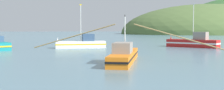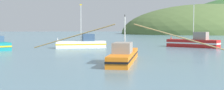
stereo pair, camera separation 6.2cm
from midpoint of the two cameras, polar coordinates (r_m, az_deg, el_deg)
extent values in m
ellipsoid|color=#516B38|center=(185.48, 18.82, 2.17)|extent=(108.91, 87.13, 36.50)
cube|color=orange|center=(28.97, 2.48, -2.34)|extent=(5.38, 11.95, 1.03)
cube|color=black|center=(28.96, 2.48, -2.24)|extent=(5.43, 12.07, 0.18)
cone|color=orange|center=(34.33, 3.50, 0.00)|extent=(0.25, 0.25, 0.70)
cube|color=gray|center=(27.31, 2.11, -0.55)|extent=(2.55, 3.53, 1.01)
cylinder|color=silver|center=(29.12, 2.56, 2.21)|extent=(0.12, 0.12, 3.56)
cube|color=black|center=(29.14, 2.57, 5.95)|extent=(0.14, 0.35, 0.20)
cylinder|color=#997F4C|center=(29.90, -7.78, 1.78)|extent=(8.47, 2.74, 2.62)
cylinder|color=#997F4C|center=(28.74, 13.18, 1.65)|extent=(8.47, 2.74, 2.62)
cube|color=red|center=(52.69, 15.90, 0.31)|extent=(8.07, 8.22, 1.38)
cube|color=white|center=(52.68, 15.90, 0.39)|extent=(8.16, 8.30, 0.25)
cone|color=red|center=(54.32, 11.79, 1.56)|extent=(0.28, 0.28, 0.70)
cube|color=gray|center=(52.09, 17.49, 1.77)|extent=(2.77, 2.78, 1.38)
cylinder|color=silver|center=(52.59, 16.09, 4.44)|extent=(0.12, 0.12, 6.21)
cube|color=white|center=(52.75, 16.14, 7.94)|extent=(0.27, 0.28, 0.20)
cube|color=white|center=(49.08, -6.40, 0.10)|extent=(8.67, 2.74, 1.19)
cube|color=gold|center=(49.08, -6.40, 0.16)|extent=(8.76, 2.76, 0.22)
cone|color=white|center=(48.80, -11.01, 1.15)|extent=(0.21, 0.21, 0.70)
cube|color=#334C6B|center=(49.18, -4.86, 1.54)|extent=(2.09, 1.66, 1.25)
cylinder|color=silver|center=(49.01, -6.39, 4.37)|extent=(0.12, 0.12, 6.12)
cube|color=gold|center=(49.17, -6.41, 8.08)|extent=(0.36, 0.05, 0.20)
camera|label=1|loc=(0.03, -90.05, 0.00)|focal=45.24mm
camera|label=2|loc=(0.03, 89.95, 0.00)|focal=45.24mm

